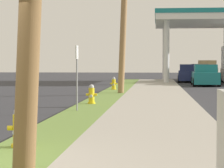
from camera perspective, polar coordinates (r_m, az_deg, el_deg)
name	(u,v)px	position (r m, az deg, el deg)	size (l,w,h in m)	color
fire_hydrant_nearest	(19,129)	(9.04, -10.97, -5.30)	(0.42, 0.38, 0.74)	yellow
fire_hydrant_second	(91,95)	(18.37, -2.44, -1.33)	(0.42, 0.38, 0.74)	yellow
fire_hydrant_third	(114,84)	(28.33, 0.20, 0.00)	(0.42, 0.37, 0.74)	yellow
utility_pole_midground	(124,9)	(25.32, 1.42, 8.87)	(1.31, 0.73, 8.56)	#937047
street_sign_post	(77,64)	(15.71, -4.18, 2.37)	(0.05, 0.36, 2.12)	gray
car_teal_by_near_pump	(205,76)	(36.26, 10.97, 0.93)	(2.08, 4.56, 1.57)	#197075
car_navy_by_far_pump	(189,74)	(43.18, 9.08, 1.18)	(2.14, 4.59, 1.57)	navy
truck_tan_at_forecourt	(207,71)	(50.08, 11.20, 1.56)	(2.58, 5.56, 1.97)	tan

